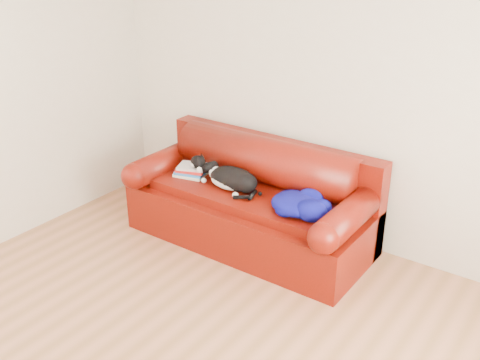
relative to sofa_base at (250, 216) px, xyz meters
The scene contains 7 objects.
ground 1.59m from the sofa_base, 71.54° to the right, with size 4.50×4.50×0.00m, color brown.
room_shell 2.15m from the sofa_base, 67.16° to the right, with size 4.52×4.02×2.61m.
sofa_base is the anchor object (origin of this frame).
sofa_back 0.39m from the sofa_base, 90.00° to the left, with size 2.10×1.01×0.88m.
book_stack 0.67m from the sofa_base, behind, with size 0.30×0.26×0.10m.
cat 0.38m from the sofa_base, 147.58° to the right, with size 0.65×0.32×0.24m.
blanket 0.65m from the sofa_base, 11.47° to the right, with size 0.51×0.42×0.16m.
Camera 1 is at (1.93, -2.07, 2.53)m, focal length 42.00 mm.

